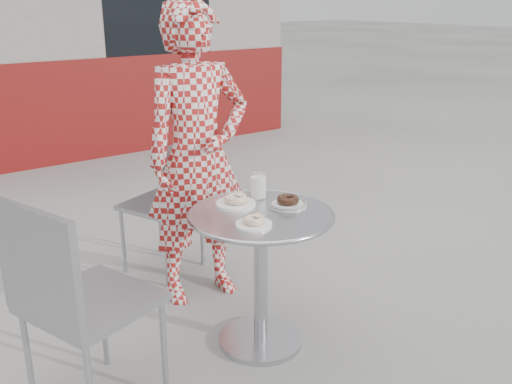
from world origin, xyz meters
TOP-DOWN VIEW (x-y plane):
  - ground at (0.00, 0.00)m, footprint 60.00×60.00m
  - bistro_table at (-0.01, -0.04)m, footprint 0.66×0.66m
  - chair_far at (-0.00, 0.93)m, footprint 0.50×0.51m
  - chair_left at (-0.80, -0.00)m, footprint 0.55×0.54m
  - seated_person at (0.03, 0.55)m, footprint 0.61×0.43m
  - plate_far at (-0.04, 0.11)m, footprint 0.18×0.18m
  - plate_near at (-0.12, -0.14)m, footprint 0.15×0.15m
  - plate_checker at (0.15, -0.04)m, footprint 0.18×0.18m
  - milk_cup at (0.10, 0.13)m, footprint 0.08×0.08m

SIDE VIEW (x-z plane):
  - ground at x=0.00m, z-range 0.00..0.00m
  - chair_far at x=0.00m, z-range -0.16..0.66m
  - chair_left at x=-0.80m, z-range -0.17..0.73m
  - bistro_table at x=-0.01m, z-range 0.17..0.83m
  - plate_checker at x=0.15m, z-range 0.65..0.70m
  - plate_near at x=-0.12m, z-range 0.66..0.70m
  - plate_far at x=-0.04m, z-range 0.66..0.71m
  - milk_cup at x=0.10m, z-range 0.66..0.78m
  - seated_person at x=0.03m, z-range 0.00..1.57m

